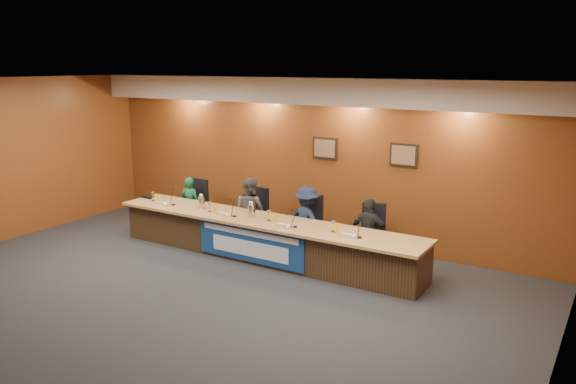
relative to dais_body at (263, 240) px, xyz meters
The scene contains 39 objects.
floor 2.43m from the dais_body, 90.00° to the right, with size 10.00×10.00×0.00m, color #232326.
ceiling 3.73m from the dais_body, 90.00° to the right, with size 10.00×8.00×0.04m, color silver.
wall_back 2.03m from the dais_body, 90.00° to the left, with size 10.00×0.04×3.20m, color brown.
wall_right 5.69m from the dais_body, 25.64° to the right, with size 0.04×8.00×3.20m, color brown.
soffit 2.93m from the dais_body, 90.00° to the left, with size 10.00×0.50×0.50m, color beige.
dais_body is the anchor object (origin of this frame).
dais_top 0.38m from the dais_body, 90.00° to the right, with size 6.10×0.95×0.05m, color #AA7C46.
banner 0.42m from the dais_body, 90.00° to the right, with size 2.20×0.02×0.65m, color navy.
banner_text_upper 0.49m from the dais_body, 90.00° to the right, with size 2.00×0.01×0.10m, color silver.
banner_text_lower 0.43m from the dais_body, 90.00° to the right, with size 1.60×0.01×0.28m, color silver.
wall_photo_left 2.21m from the dais_body, 75.71° to the left, with size 0.52×0.04×0.42m, color black.
wall_photo_right 2.95m from the dais_body, 38.13° to the left, with size 0.52×0.04×0.42m, color black.
panelist_a 2.33m from the dais_body, 165.36° to the left, with size 0.43×0.28×1.17m, color #0F4E2D.
panelist_b 0.97m from the dais_body, 140.34° to the left, with size 0.64×0.50×1.32m, color #47474C.
panelist_c 0.87m from the dais_body, 45.73° to the left, with size 0.83×0.48×1.28m, color #121D34.
panelist_d 1.92m from the dais_body, 17.95° to the left, with size 0.71×0.30×1.22m, color black.
office_chair_a 2.35m from the dais_body, 163.00° to the left, with size 0.48×0.48×0.08m, color black.
office_chair_b 0.99m from the dais_body, 135.86° to the left, with size 0.48×0.48×0.08m, color black.
office_chair_c 0.90m from the dais_body, 50.22° to the left, with size 0.48×0.48×0.08m, color black.
office_chair_d 1.94m from the dais_body, 20.77° to the left, with size 0.48×0.48×0.08m, color black.
nameplate_a 2.31m from the dais_body, behind, with size 0.24×0.06×0.09m, color white.
microphone_a 2.08m from the dais_body, behind, with size 0.07×0.07×0.02m, color black.
juice_glass_a 2.54m from the dais_body, behind, with size 0.06×0.06×0.15m, color #F6A202.
water_glass_a 2.67m from the dais_body, behind, with size 0.08×0.08×0.18m, color silver.
nameplate_b 0.90m from the dais_body, 159.34° to the right, with size 0.24×0.06×0.09m, color white.
microphone_b 0.68m from the dais_body, 160.14° to the right, with size 0.07×0.07×0.02m, color black.
juice_glass_b 1.11m from the dais_body, behind, with size 0.06×0.06×0.15m, color #F6A202.
water_glass_b 1.22m from the dais_body, behind, with size 0.08×0.08×0.18m, color silver.
nameplate_c 0.81m from the dais_body, 29.33° to the right, with size 0.24×0.06×0.09m, color white.
microphone_c 0.90m from the dais_body, 13.54° to the right, with size 0.07×0.07×0.02m, color black.
juice_glass_c 0.57m from the dais_body, 12.41° to the right, with size 0.06×0.06×0.15m, color #F6A202.
water_glass_c 0.52m from the dais_body, 21.87° to the right, with size 0.08×0.08×0.18m, color silver.
nameplate_d 1.85m from the dais_body, ahead, with size 0.24×0.06×0.09m, color white.
microphone_d 2.01m from the dais_body, ahead, with size 0.07×0.07×0.02m, color black.
juice_glass_d 1.60m from the dais_body, ahead, with size 0.06×0.06×0.15m, color #F6A202.
water_glass_d 1.53m from the dais_body, ahead, with size 0.08×0.08×0.18m, color silver.
carafe_left 1.49m from the dais_body, behind, with size 0.13×0.13×0.23m, color silver.
carafe_mid 0.56m from the dais_body, 165.02° to the right, with size 0.13×0.13×0.24m, color silver.
speakerphone 2.92m from the dais_body, behind, with size 0.32×0.32×0.05m, color black.
Camera 1 is at (5.49, -5.59, 3.45)m, focal length 35.00 mm.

